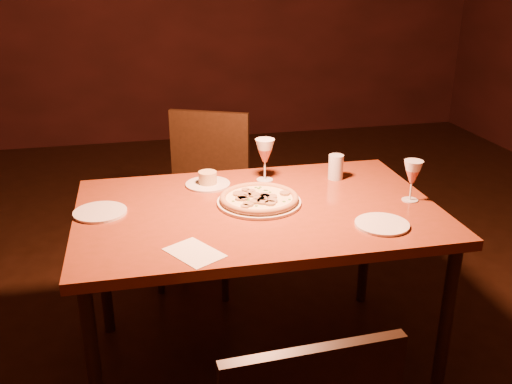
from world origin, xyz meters
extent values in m
plane|color=black|center=(0.00, 0.00, 0.00)|extent=(7.00, 7.00, 0.00)
cube|color=maroon|center=(-0.18, -0.27, 0.77)|extent=(1.48, 0.96, 0.04)
cylinder|color=black|center=(-0.86, -0.67, 0.37)|extent=(0.05, 0.05, 0.75)
cylinder|color=black|center=(-0.85, 0.15, 0.37)|extent=(0.05, 0.05, 0.75)
cylinder|color=black|center=(0.49, -0.69, 0.37)|extent=(0.05, 0.05, 0.75)
cylinder|color=black|center=(0.50, 0.13, 0.37)|extent=(0.05, 0.05, 0.75)
cube|color=black|center=(-0.32, 0.54, 0.49)|extent=(0.61, 0.61, 0.04)
cube|color=black|center=(-0.23, 0.74, 0.73)|extent=(0.43, 0.22, 0.44)
cylinder|color=black|center=(-0.57, 0.45, 0.24)|extent=(0.04, 0.04, 0.47)
cylinder|color=black|center=(-0.41, 0.79, 0.24)|extent=(0.04, 0.04, 0.47)
cylinder|color=black|center=(-0.23, 0.29, 0.24)|extent=(0.04, 0.04, 0.47)
cylinder|color=black|center=(-0.07, 0.63, 0.24)|extent=(0.04, 0.04, 0.47)
cylinder|color=silver|center=(-0.17, -0.23, 0.79)|extent=(0.35, 0.35, 0.01)
cylinder|color=#FAE4AC|center=(-0.17, -0.23, 0.81)|extent=(0.32, 0.32, 0.01)
torus|color=tan|center=(-0.17, -0.23, 0.81)|extent=(0.33, 0.33, 0.03)
cylinder|color=silver|center=(-0.34, 0.03, 0.79)|extent=(0.20, 0.20, 0.01)
cylinder|color=tan|center=(-0.34, 0.03, 0.82)|extent=(0.08, 0.08, 0.05)
cylinder|color=silver|center=(0.25, -0.02, 0.85)|extent=(0.07, 0.07, 0.12)
cylinder|color=silver|center=(-0.81, -0.19, 0.79)|extent=(0.21, 0.21, 0.01)
cylinder|color=silver|center=(0.24, -0.55, 0.79)|extent=(0.21, 0.21, 0.01)
cube|color=silver|center=(-0.49, -0.61, 0.79)|extent=(0.22, 0.24, 0.00)
camera|label=1|loc=(-0.67, -2.37, 1.71)|focal=40.00mm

